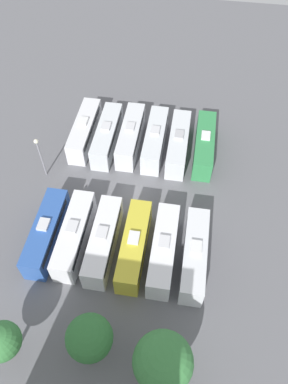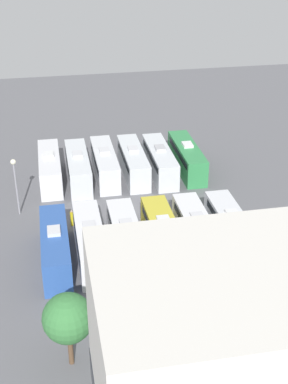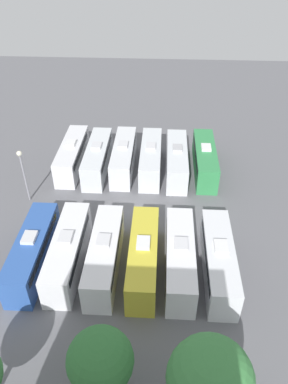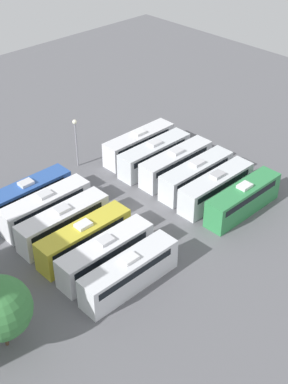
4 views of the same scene
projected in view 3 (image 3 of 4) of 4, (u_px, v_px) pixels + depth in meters
The scene contains 17 objects.
ground_plane at pixel (132, 210), 42.74m from camera, with size 109.87×109.87×0.00m, color slate.
bus_0 at pixel (205, 159), 48.09m from camera, with size 2.58×10.68×3.72m.
bus_1 at pixel (177, 160), 47.95m from camera, with size 2.58×10.68×3.72m.
bus_2 at pixel (151, 158), 48.34m from camera, with size 2.58×10.68×3.72m.
bus_3 at pixel (124, 156), 48.65m from camera, with size 2.58×10.68×3.72m.
bus_4 at pixel (97, 157), 48.43m from camera, with size 2.58×10.68×3.72m.
bus_5 at pixel (72, 154), 48.99m from camera, with size 2.58×10.68×3.72m.
bus_6 at pixel (219, 260), 34.17m from camera, with size 2.58×10.68×3.72m.
bus_7 at pixel (180, 258), 34.40m from camera, with size 2.58×10.68×3.72m.
bus_8 at pixel (143, 256), 34.55m from camera, with size 2.58×10.68×3.72m.
bus_9 at pixel (104, 254), 34.76m from camera, with size 2.58×10.68×3.72m.
bus_10 at pixel (68, 251), 35.11m from camera, with size 2.58×10.68×3.72m.
bus_11 at pixel (33, 251), 35.10m from camera, with size 2.58×10.68×3.72m.
worker_person at pixel (69, 215), 40.78m from camera, with size 0.36×0.36×1.83m.
light_pole at pixel (22, 167), 41.56m from camera, with size 0.60×0.60×6.64m.
tree_0 at pixel (210, 379), 22.93m from camera, with size 5.48×5.48×7.14m.
tree_1 at pixel (100, 360), 24.42m from camera, with size 4.50×4.50×6.14m.
Camera 3 is at (-3.17, 32.76, 27.37)m, focal length 35.00 mm.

